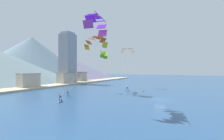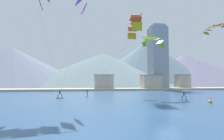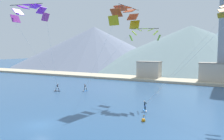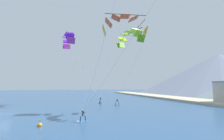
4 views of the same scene
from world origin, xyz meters
name	(u,v)px [view 1 (image 1 of 4)]	position (x,y,z in m)	size (l,w,h in m)	color
ground_plane	(160,99)	(0.00, 0.00, 0.00)	(400.00, 400.00, 0.00)	navy
kitesurfer_near_lead	(69,95)	(-8.35, 22.62, 0.48)	(0.62, 1.77, 1.68)	#337FDB
kitesurfer_near_trail	(60,100)	(-14.31, 19.57, 0.56)	(1.78, 0.77, 1.79)	black
kitesurfer_mid_center	(128,90)	(10.14, 12.59, 0.48)	(1.23, 1.70, 1.71)	#337FDB
parafoil_kite_near_lead	(96,41)	(2.69, 21.27, 17.02)	(12.53, 8.98, 17.25)	gold
parafoil_kite_near_trail	(96,23)	(-12.72, 10.59, 17.29)	(7.89, 10.63, 17.20)	purple
parafoil_kite_mid_center	(128,50)	(21.34, 17.32, 15.98)	(13.00, 7.21, 15.59)	olive
parafoil_kite_distant_high_outer	(104,54)	(7.22, 20.65, 13.15)	(6.07, 3.33, 2.47)	#539713
race_marker_buoy	(143,91)	(11.55, 7.58, 0.16)	(0.56, 0.56, 1.02)	orange
shoreline_strip	(35,87)	(0.00, 49.09, 0.35)	(180.00, 10.00, 0.70)	#BCAD8E
shore_building_harbour_front	(29,81)	(-1.30, 51.01, 3.05)	(7.85, 4.66, 6.08)	#B7AD9E
shore_building_promenade_mid	(82,77)	(34.20, 53.10, 3.19)	(5.99, 4.18, 6.35)	#A89E8E
shore_building_quay_east	(65,78)	(18.47, 50.83, 3.08)	(8.06, 5.43, 6.13)	#B7AD9E
highrise_tower	(68,58)	(22.92, 53.59, 13.95)	(7.00, 7.00, 28.32)	gray
mountain_peak_east_shoulder	(31,58)	(39.10, 109.88, 17.44)	(93.86, 93.86, 34.89)	slate
mountain_peak_far_spur	(61,65)	(69.52, 107.75, 12.17)	(102.70, 102.70, 24.35)	slate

